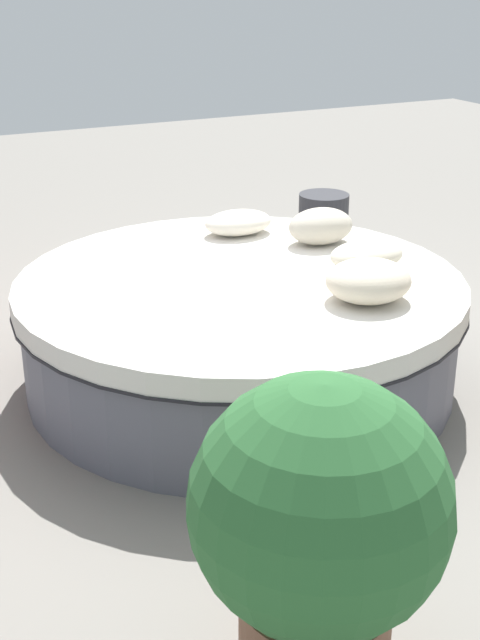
# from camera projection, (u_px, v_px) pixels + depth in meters

# --- Properties ---
(ground_plane) EXTENTS (16.00, 16.00, 0.00)m
(ground_plane) POSITION_uv_depth(u_px,v_px,m) (240.00, 380.00, 4.79)
(ground_plane) COLOR gray
(round_bed) EXTENTS (2.42, 2.42, 0.61)m
(round_bed) POSITION_uv_depth(u_px,v_px,m) (240.00, 329.00, 4.67)
(round_bed) COLOR #595966
(round_bed) RESTS_ON ground_plane
(throw_pillow_0) EXTENTS (0.44, 0.40, 0.21)m
(throw_pillow_0) POSITION_uv_depth(u_px,v_px,m) (368.00, 281.00, 4.21)
(throw_pillow_0) COLOR beige
(throw_pillow_0) RESTS_ON round_bed
(throw_pillow_1) EXTENTS (0.43, 0.30, 0.16)m
(throw_pillow_1) POSITION_uv_depth(u_px,v_px,m) (367.00, 255.00, 4.66)
(throw_pillow_1) COLOR beige
(throw_pillow_1) RESTS_ON round_bed
(throw_pillow_2) EXTENTS (0.40, 0.30, 0.21)m
(throw_pillow_2) POSITION_uv_depth(u_px,v_px,m) (321.00, 226.00, 5.06)
(throw_pillow_2) COLOR beige
(throw_pillow_2) RESTS_ON round_bed
(throw_pillow_3) EXTENTS (0.43, 0.30, 0.15)m
(throw_pillow_3) POSITION_uv_depth(u_px,v_px,m) (238.00, 222.00, 5.25)
(throw_pillow_3) COLOR silver
(throw_pillow_3) RESTS_ON round_bed
(planter) EXTENTS (0.82, 0.82, 1.06)m
(planter) POSITION_uv_depth(u_px,v_px,m) (319.00, 521.00, 2.61)
(planter) COLOR brown
(planter) RESTS_ON ground_plane
(side_table) EXTENTS (0.40, 0.40, 0.47)m
(side_table) POSITION_uv_depth(u_px,v_px,m) (323.00, 223.00, 6.86)
(side_table) COLOR #333338
(side_table) RESTS_ON ground_plane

